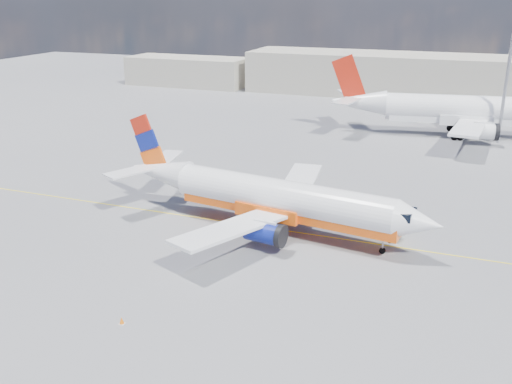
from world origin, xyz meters
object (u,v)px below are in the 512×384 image
(main_jet, at_px, (273,198))
(second_jet, at_px, (465,110))
(gse_tug, at_px, (383,228))
(traffic_cone, at_px, (122,321))

(main_jet, height_order, second_jet, second_jet)
(gse_tug, distance_m, traffic_cone, 23.34)
(main_jet, height_order, gse_tug, main_jet)
(main_jet, xyz_separation_m, gse_tug, (9.26, 1.86, -2.17))
(main_jet, height_order, traffic_cone, main_jet)
(gse_tug, bearing_deg, second_jet, 103.67)
(second_jet, bearing_deg, main_jet, -118.12)
(second_jet, height_order, traffic_cone, second_jet)
(main_jet, distance_m, gse_tug, 9.70)
(gse_tug, bearing_deg, main_jet, -147.62)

